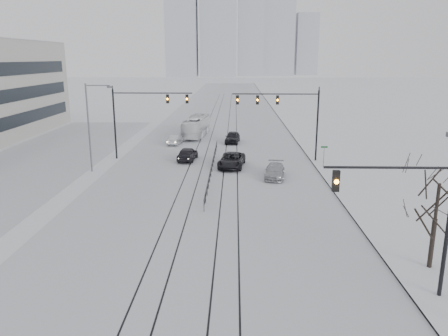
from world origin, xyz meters
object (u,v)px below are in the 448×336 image
sedan_sb_inner (188,154)px  sedan_nb_right (275,171)px  traffic_mast_near (416,210)px  sedan_sb_outer (175,140)px  bare_tree (438,193)px  sedan_nb_far (232,137)px  box_truck (196,127)px  sedan_nb_front (232,160)px

sedan_sb_inner → sedan_nb_right: sedan_sb_inner is taller
traffic_mast_near → sedan_sb_outer: (-16.55, 38.77, -3.90)m
bare_tree → sedan_nb_far: 38.88m
sedan_nb_far → box_truck: (-5.42, 5.06, 0.69)m
bare_tree → sedan_nb_far: bare_tree is taller
sedan_nb_right → box_truck: (-9.69, 23.09, 0.80)m
sedan_sb_inner → box_truck: 15.93m
traffic_mast_near → bare_tree: size_ratio=1.15×
sedan_sb_inner → sedan_nb_far: 11.98m
sedan_sb_outer → sedan_nb_front: 14.81m
bare_tree → sedan_nb_far: size_ratio=1.35×
traffic_mast_near → box_truck: size_ratio=0.67×
sedan_sb_inner → sedan_nb_far: same height
sedan_nb_front → box_truck: bearing=113.5°
sedan_nb_front → sedan_nb_far: bearing=97.5°
traffic_mast_near → sedan_nb_right: traffic_mast_near is taller
bare_tree → sedan_nb_right: bearing=110.0°
traffic_mast_near → sedan_nb_right: (-4.52, 22.02, -3.90)m
sedan_sb_outer → sedan_nb_right: bearing=133.6°
bare_tree → box_truck: (-16.62, 42.11, -3.03)m
sedan_nb_front → sedan_nb_right: 5.95m
sedan_nb_right → sedan_nb_far: 18.53m
sedan_sb_outer → sedan_nb_front: (7.76, -12.61, 0.10)m
traffic_mast_near → sedan_nb_far: 41.18m
bare_tree → sedan_sb_outer: bearing=117.9°
bare_tree → sedan_nb_right: 20.60m
sedan_sb_inner → sedan_sb_outer: sedan_sb_inner is taller
sedan_sb_outer → traffic_mast_near: bearing=121.0°
traffic_mast_near → sedan_nb_front: 27.86m
sedan_sb_outer → sedan_nb_right: (12.03, -16.75, -0.00)m
sedan_nb_far → box_truck: 7.45m
traffic_mast_near → sedan_sb_outer: 42.34m
sedan_nb_front → sedan_nb_far: sedan_nb_far is taller
sedan_nb_right → sedan_nb_far: sedan_nb_far is taller
traffic_mast_near → sedan_sb_outer: traffic_mast_near is taller
sedan_sb_outer → sedan_nb_far: (7.76, 1.27, 0.11)m
sedan_sb_inner → sedan_nb_front: size_ratio=0.83×
sedan_sb_inner → bare_tree: bearing=128.0°
bare_tree → sedan_nb_right: bare_tree is taller
sedan_sb_outer → sedan_nb_far: 7.87m
bare_tree → sedan_nb_front: bare_tree is taller
traffic_mast_near → sedan_nb_front: (-8.79, 26.17, -3.81)m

